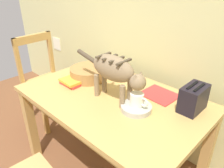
{
  "coord_description": "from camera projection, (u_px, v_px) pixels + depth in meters",
  "views": [
    {
      "loc": [
        1.08,
        0.44,
        1.54
      ],
      "look_at": [
        0.12,
        1.43,
        0.82
      ],
      "focal_mm": 35.44,
      "sensor_mm": 36.0,
      "label": 1
    }
  ],
  "objects": [
    {
      "name": "toaster",
      "position": [
        193.0,
        98.0,
        1.41
      ],
      "size": [
        0.12,
        0.2,
        0.18
      ],
      "color": "black",
      "rests_on": "dining_table"
    },
    {
      "name": "dining_table",
      "position": [
        112.0,
        106.0,
        1.64
      ],
      "size": [
        1.33,
        0.85,
        0.72
      ],
      "color": "tan",
      "rests_on": "ground_plane"
    },
    {
      "name": "wicker_basket",
      "position": [
        88.0,
        73.0,
        1.84
      ],
      "size": [
        0.3,
        0.3,
        0.1
      ],
      "color": "#A97A43",
      "rests_on": "dining_table"
    },
    {
      "name": "book_stack",
      "position": [
        71.0,
        82.0,
        1.76
      ],
      "size": [
        0.18,
        0.14,
        0.04
      ],
      "color": "#DE3D38",
      "rests_on": "dining_table"
    },
    {
      "name": "wall_rear",
      "position": [
        151.0,
        9.0,
        1.81
      ],
      "size": [
        4.6,
        0.11,
        2.5
      ],
      "color": "beige",
      "rests_on": "ground_plane"
    },
    {
      "name": "wooden_chair_near",
      "position": [
        46.0,
        81.0,
        2.39
      ],
      "size": [
        0.42,
        0.42,
        0.95
      ],
      "rotation": [
        0.0,
        0.0,
        -1.56
      ],
      "color": "tan",
      "rests_on": "ground_plane"
    },
    {
      "name": "saucer_bowl",
      "position": [
        136.0,
        108.0,
        1.43
      ],
      "size": [
        0.2,
        0.2,
        0.03
      ],
      "primitive_type": "cylinder",
      "color": "#AFB1AA",
      "rests_on": "dining_table"
    },
    {
      "name": "coffee_mug",
      "position": [
        137.0,
        100.0,
        1.4
      ],
      "size": [
        0.13,
        0.09,
        0.09
      ],
      "color": "white",
      "rests_on": "saucer_bowl"
    },
    {
      "name": "magazine",
      "position": [
        159.0,
        95.0,
        1.61
      ],
      "size": [
        0.26,
        0.22,
        0.01
      ],
      "primitive_type": "cube",
      "rotation": [
        0.0,
        0.0,
        -0.05
      ],
      "color": "red",
      "rests_on": "dining_table"
    },
    {
      "name": "cat",
      "position": [
        115.0,
        71.0,
        1.45
      ],
      "size": [
        0.61,
        0.15,
        0.33
      ],
      "rotation": [
        0.0,
        0.0,
        -1.55
      ],
      "color": "#867052",
      "rests_on": "dining_table"
    }
  ]
}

